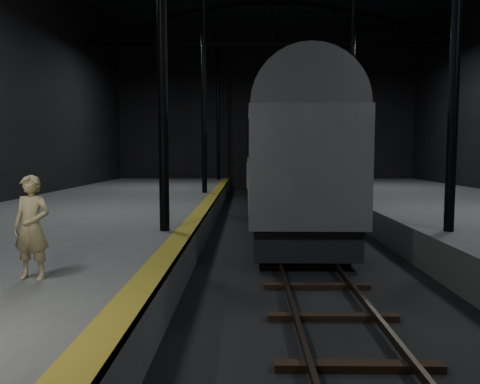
{
  "coord_description": "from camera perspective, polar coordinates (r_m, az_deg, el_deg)",
  "views": [
    {
      "loc": [
        -1.6,
        -16.42,
        3.09
      ],
      "look_at": [
        -1.78,
        -3.49,
        2.0
      ],
      "focal_mm": 35.0,
      "sensor_mm": 36.0,
      "label": 1
    }
  ],
  "objects": [
    {
      "name": "ground",
      "position": [
        16.78,
        6.29,
        -5.83
      ],
      "size": [
        44.0,
        44.0,
        0.0
      ],
      "primitive_type": "plane",
      "color": "black",
      "rests_on": "ground"
    },
    {
      "name": "platform_left",
      "position": [
        17.64,
        -18.8,
        -3.89
      ],
      "size": [
        9.0,
        43.8,
        1.0
      ],
      "primitive_type": "cube",
      "color": "#4D4D4B",
      "rests_on": "ground"
    },
    {
      "name": "tactile_strip",
      "position": [
        16.63,
        -4.91,
        -2.41
      ],
      "size": [
        0.5,
        43.8,
        0.01
      ],
      "primitive_type": "cube",
      "color": "olive",
      "rests_on": "platform_left"
    },
    {
      "name": "track",
      "position": [
        16.77,
        6.29,
        -5.6
      ],
      "size": [
        2.4,
        43.0,
        0.24
      ],
      "color": "#3F3328",
      "rests_on": "ground"
    },
    {
      "name": "train",
      "position": [
        22.26,
        4.94,
        5.0
      ],
      "size": [
        3.18,
        21.28,
        5.69
      ],
      "color": "#9EA0A6",
      "rests_on": "ground"
    },
    {
      "name": "woman",
      "position": [
        8.41,
        -24.05,
        -3.98
      ],
      "size": [
        0.68,
        0.5,
        1.72
      ],
      "primitive_type": "imported",
      "rotation": [
        0.0,
        0.0,
        -0.15
      ],
      "color": "tan",
      "rests_on": "platform_left"
    }
  ]
}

